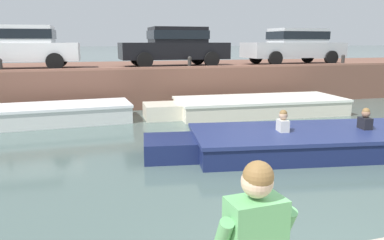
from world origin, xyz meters
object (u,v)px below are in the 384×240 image
(boat_moored_central_cream, at_px, (252,106))
(mooring_bollard_west, at_px, (0,65))
(car_left_inner_white, at_px, (20,45))
(boat_moored_west_white, at_px, (51,114))
(motorboat_passing, at_px, (306,141))
(mooring_bollard_mid, at_px, (190,62))
(car_right_inner_silver, at_px, (295,45))
(mooring_bollard_east, at_px, (343,59))
(car_centre_black, at_px, (175,45))

(boat_moored_central_cream, distance_m, mooring_bollard_west, 8.47)
(car_left_inner_white, bearing_deg, boat_moored_west_white, -68.97)
(boat_moored_west_white, bearing_deg, motorboat_passing, -40.21)
(boat_moored_west_white, xyz_separation_m, mooring_bollard_mid, (4.87, 1.70, 1.42))
(car_left_inner_white, distance_m, car_right_inner_silver, 11.13)
(mooring_bollard_west, bearing_deg, mooring_bollard_east, 0.00)
(boat_moored_central_cream, relative_size, mooring_bollard_east, 15.55)
(boat_moored_central_cream, xyz_separation_m, car_centre_black, (-1.91, 3.23, 2.04))
(car_right_inner_silver, bearing_deg, car_centre_black, -179.99)
(boat_moored_west_white, xyz_separation_m, boat_moored_central_cream, (6.50, -0.35, -0.01))
(boat_moored_west_white, relative_size, mooring_bollard_west, 11.66)
(mooring_bollard_east, bearing_deg, mooring_bollard_west, 180.00)
(mooring_bollard_west, bearing_deg, boat_moored_central_cream, -14.21)
(car_centre_black, distance_m, mooring_bollard_west, 6.33)
(car_right_inner_silver, distance_m, mooring_bollard_west, 11.69)
(boat_moored_central_cream, bearing_deg, mooring_bollard_east, 21.66)
(motorboat_passing, height_order, mooring_bollard_mid, mooring_bollard_mid)
(car_centre_black, bearing_deg, boat_moored_west_white, -147.94)
(boat_moored_west_white, xyz_separation_m, mooring_bollard_east, (11.66, 1.70, 1.42))
(car_left_inner_white, xyz_separation_m, mooring_bollard_mid, (5.98, -1.18, -0.61))
(mooring_bollard_mid, bearing_deg, car_centre_black, 103.18)
(mooring_bollard_west, relative_size, mooring_bollard_east, 1.00)
(mooring_bollard_east, bearing_deg, car_left_inner_white, 174.73)
(motorboat_passing, relative_size, mooring_bollard_west, 15.47)
(car_left_inner_white, relative_size, car_centre_black, 1.00)
(mooring_bollard_west, distance_m, mooring_bollard_mid, 6.46)
(car_centre_black, bearing_deg, motorboat_passing, -81.67)
(boat_moored_central_cream, xyz_separation_m, mooring_bollard_west, (-8.09, 2.05, 1.43))
(boat_moored_west_white, height_order, car_centre_black, car_centre_black)
(motorboat_passing, bearing_deg, car_centre_black, 98.33)
(boat_moored_west_white, relative_size, car_right_inner_silver, 1.17)
(car_centre_black, distance_m, mooring_bollard_mid, 1.36)
(boat_moored_central_cream, xyz_separation_m, motorboat_passing, (-0.78, -4.49, -0.02))
(motorboat_passing, bearing_deg, mooring_bollard_mid, 97.44)
(boat_moored_west_white, relative_size, mooring_bollard_mid, 11.66)
(car_right_inner_silver, bearing_deg, car_left_inner_white, -179.98)
(motorboat_passing, distance_m, mooring_bollard_mid, 6.76)
(car_left_inner_white, xyz_separation_m, mooring_bollard_west, (-0.48, -1.18, -0.61))
(boat_moored_west_white, distance_m, car_right_inner_silver, 10.62)
(mooring_bollard_mid, bearing_deg, boat_moored_west_white, -160.77)
(car_right_inner_silver, bearing_deg, mooring_bollard_mid, -167.08)
(car_left_inner_white, distance_m, car_centre_black, 5.70)
(mooring_bollard_east, bearing_deg, motorboat_passing, -132.21)
(boat_moored_central_cream, bearing_deg, car_centre_black, 120.56)
(boat_moored_central_cream, xyz_separation_m, mooring_bollard_mid, (-1.63, 2.05, 1.43))
(motorboat_passing, xyz_separation_m, mooring_bollard_east, (5.94, 6.54, 1.45))
(boat_moored_central_cream, distance_m, car_left_inner_white, 8.51)
(car_right_inner_silver, xyz_separation_m, mooring_bollard_east, (1.64, -1.18, -0.61))
(car_centre_black, bearing_deg, mooring_bollard_mid, -76.82)
(car_left_inner_white, relative_size, mooring_bollard_west, 9.54)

